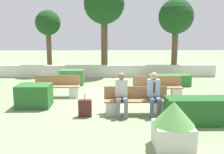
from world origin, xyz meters
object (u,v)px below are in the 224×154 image
object	(u,v)px
suitcase	(85,108)
tree_center_left	(104,5)
planter_corner_left	(173,124)
tree_center_right	(176,18)
tree_leftmost	(48,25)
bench_left_side	(57,89)
person_seated_woman	(122,92)
bench_right_side	(157,90)
bench_front	(136,103)
person_seated_man	(154,92)

from	to	relation	value
suitcase	tree_center_left	world-z (taller)	tree_center_left
planter_corner_left	tree_center_right	distance (m)	11.10
tree_leftmost	tree_center_left	world-z (taller)	tree_center_left
tree_center_left	bench_left_side	bearing A→B (deg)	-108.31
person_seated_woman	suitcase	size ratio (longest dim) A/B	1.84
planter_corner_left	tree_center_left	xyz separation A→B (m)	(-1.64, 10.57, 3.74)
bench_left_side	tree_center_right	bearing A→B (deg)	34.61
bench_right_side	tree_center_left	distance (m)	7.57
bench_front	tree_leftmost	size ratio (longest dim) A/B	0.52
person_seated_man	person_seated_woman	world-z (taller)	person_seated_man
planter_corner_left	suitcase	size ratio (longest dim) A/B	1.48
person_seated_woman	suitcase	xyz separation A→B (m)	(-1.16, -0.10, -0.49)
person_seated_woman	tree_center_right	world-z (taller)	tree_center_right
person_seated_woman	tree_center_left	xyz separation A→B (m)	(-0.61, 8.19, 3.56)
planter_corner_left	tree_center_right	world-z (taller)	tree_center_right
person_seated_woman	tree_center_right	xyz separation A→B (m)	(3.81, 7.95, 2.78)
person_seated_man	tree_center_left	distance (m)	9.08
tree_center_right	bench_front	bearing A→B (deg)	-113.06
suitcase	tree_center_right	size ratio (longest dim) A/B	0.16
suitcase	bench_left_side	bearing A→B (deg)	118.61
bench_front	bench_right_side	world-z (taller)	same
bench_left_side	tree_center_left	world-z (taller)	tree_center_left
bench_left_side	person_seated_man	distance (m)	4.32
bench_left_side	tree_center_right	world-z (taller)	tree_center_right
bench_right_side	tree_center_right	xyz separation A→B (m)	(2.22, 5.82, 3.20)
tree_leftmost	planter_corner_left	bearing A→B (deg)	-64.20
person_seated_man	tree_leftmost	size ratio (longest dim) A/B	0.34
bench_right_side	tree_center_left	bearing A→B (deg)	111.42
bench_left_side	bench_right_side	bearing A→B (deg)	-10.41
suitcase	tree_center_left	distance (m)	9.24
bench_front	planter_corner_left	size ratio (longest dim) A/B	1.89
person_seated_man	planter_corner_left	size ratio (longest dim) A/B	1.25
tree_leftmost	tree_center_right	xyz separation A→B (m)	(7.93, -0.33, 0.41)
bench_right_side	suitcase	bearing A→B (deg)	-139.42
bench_front	person_seated_man	bearing A→B (deg)	-14.14
person_seated_woman	tree_center_left	distance (m)	8.95
bench_left_side	person_seated_woman	bearing A→B (deg)	-50.19
bench_front	planter_corner_left	distance (m)	2.59
person_seated_man	bench_left_side	bearing A→B (deg)	146.00
bench_front	bench_left_side	xyz separation A→B (m)	(-3.01, 2.26, -0.01)
bench_front	person_seated_woman	world-z (taller)	person_seated_woman
bench_front	tree_center_left	distance (m)	9.04
bench_left_side	person_seated_man	xyz separation A→B (m)	(3.57, -2.40, 0.43)
suitcase	person_seated_woman	bearing A→B (deg)	5.13
person_seated_woman	planter_corner_left	world-z (taller)	person_seated_woman
person_seated_man	tree_center_left	bearing A→B (deg)	101.41
bench_right_side	planter_corner_left	xyz separation A→B (m)	(-0.56, -4.51, 0.24)
bench_front	tree_leftmost	world-z (taller)	tree_leftmost
person_seated_woman	bench_front	bearing A→B (deg)	16.31
suitcase	bench_right_side	bearing A→B (deg)	39.14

